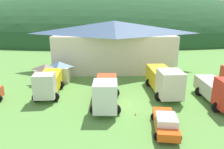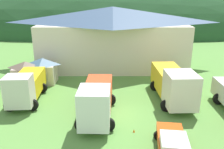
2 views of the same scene
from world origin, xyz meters
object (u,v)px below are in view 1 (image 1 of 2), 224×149
(play_shed_cream, at_px, (60,71))
(crane_truck_red, at_px, (220,90))
(service_pickup_orange, at_px, (165,122))
(depot_building, at_px, (114,44))
(heavy_rig_white, at_px, (106,91))
(heavy_rig_striped, at_px, (164,80))
(flatbed_truck_yellow, at_px, (48,82))
(play_shed_pink, at_px, (46,74))
(traffic_cone_near_pickup, at_px, (135,115))

(play_shed_cream, relative_size, crane_truck_red, 0.41)
(service_pickup_orange, bearing_deg, depot_building, -162.60)
(heavy_rig_white, height_order, heavy_rig_striped, heavy_rig_striped)
(play_shed_cream, relative_size, flatbed_truck_yellow, 0.45)
(flatbed_truck_yellow, height_order, heavy_rig_white, heavy_rig_white)
(play_shed_pink, xyz_separation_m, crane_truck_red, (21.24, -7.70, 0.23))
(play_shed_pink, relative_size, flatbed_truck_yellow, 0.44)
(crane_truck_red, distance_m, traffic_cone_near_pickup, 10.08)
(depot_building, xyz_separation_m, heavy_rig_white, (-1.39, -15.98, -2.61))
(flatbed_truck_yellow, distance_m, service_pickup_orange, 15.02)
(flatbed_truck_yellow, bearing_deg, play_shed_pink, -165.05)
(depot_building, distance_m, heavy_rig_striped, 14.02)
(depot_building, relative_size, heavy_rig_white, 2.78)
(heavy_rig_striped, height_order, service_pickup_orange, heavy_rig_striped)
(depot_building, bearing_deg, heavy_rig_white, -94.99)
(crane_truck_red, relative_size, service_pickup_orange, 1.45)
(play_shed_cream, relative_size, service_pickup_orange, 0.60)
(play_shed_pink, relative_size, heavy_rig_striped, 0.36)
(depot_building, relative_size, play_shed_pink, 7.09)
(play_shed_pink, distance_m, heavy_rig_striped, 16.47)
(heavy_rig_white, xyz_separation_m, traffic_cone_near_pickup, (2.99, -2.25, -1.77))
(heavy_rig_striped, distance_m, service_pickup_orange, 8.96)
(play_shed_cream, height_order, traffic_cone_near_pickup, play_shed_cream)
(play_shed_pink, distance_m, service_pickup_orange, 18.98)
(traffic_cone_near_pickup, bearing_deg, play_shed_cream, 132.18)
(heavy_rig_striped, bearing_deg, play_shed_pink, -107.46)
(depot_building, distance_m, flatbed_truck_yellow, 15.47)
(heavy_rig_striped, bearing_deg, traffic_cone_near_pickup, -39.06)
(play_shed_cream, bearing_deg, flatbed_truck_yellow, -92.72)
(play_shed_cream, relative_size, heavy_rig_white, 0.40)
(heavy_rig_white, bearing_deg, service_pickup_orange, 46.95)
(traffic_cone_near_pickup, bearing_deg, heavy_rig_white, 143.07)
(play_shed_pink, bearing_deg, traffic_cone_near_pickup, -40.94)
(traffic_cone_near_pickup, bearing_deg, depot_building, 95.00)
(heavy_rig_white, distance_m, crane_truck_red, 12.63)
(play_shed_pink, height_order, flatbed_truck_yellow, flatbed_truck_yellow)
(heavy_rig_white, relative_size, heavy_rig_striped, 0.93)
(heavy_rig_striped, relative_size, crane_truck_red, 1.12)
(depot_building, xyz_separation_m, heavy_rig_striped, (5.89, -12.48, -2.51))
(play_shed_pink, distance_m, traffic_cone_near_pickup, 15.43)
(traffic_cone_near_pickup, bearing_deg, play_shed_pink, 139.06)
(heavy_rig_white, height_order, service_pickup_orange, heavy_rig_white)
(play_shed_cream, xyz_separation_m, traffic_cone_near_pickup, (9.86, -10.88, -1.58))
(flatbed_truck_yellow, relative_size, heavy_rig_striped, 0.82)
(play_shed_cream, xyz_separation_m, heavy_rig_white, (6.87, -8.64, 0.19))
(crane_truck_red, bearing_deg, play_shed_cream, -113.05)
(flatbed_truck_yellow, relative_size, traffic_cone_near_pickup, 13.76)
(heavy_rig_striped, bearing_deg, depot_building, -157.02)
(crane_truck_red, xyz_separation_m, traffic_cone_near_pickup, (-9.65, -2.36, -1.71))
(depot_building, distance_m, traffic_cone_near_pickup, 18.81)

